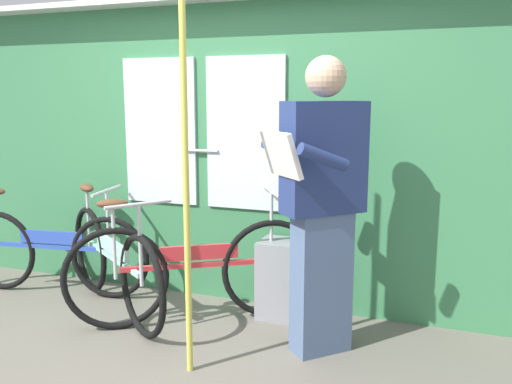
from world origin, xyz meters
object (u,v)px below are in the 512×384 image
(bicycle_leaning_behind, at_px, (194,270))
(passenger_reading_newspaper, at_px, (322,201))
(trash_bin_by_wall, at_px, (285,279))
(bicycle_near_door, at_px, (52,251))
(bicycle_by_pole, at_px, (113,262))
(handrail_pole, at_px, (186,180))

(bicycle_leaning_behind, relative_size, passenger_reading_newspaper, 0.85)
(passenger_reading_newspaper, height_order, trash_bin_by_wall, passenger_reading_newspaper)
(bicycle_near_door, xyz_separation_m, trash_bin_by_wall, (1.85, 0.19, -0.07))
(passenger_reading_newspaper, bearing_deg, bicycle_near_door, -50.65)
(bicycle_leaning_behind, xyz_separation_m, bicycle_by_pole, (-0.65, -0.00, -0.01))
(bicycle_leaning_behind, xyz_separation_m, passenger_reading_newspaper, (0.90, -0.11, 0.56))
(bicycle_by_pole, distance_m, trash_bin_by_wall, 1.25)
(bicycle_leaning_behind, bearing_deg, trash_bin_by_wall, -2.91)
(bicycle_by_pole, relative_size, trash_bin_by_wall, 2.59)
(bicycle_by_pole, bearing_deg, handrail_pole, 1.87)
(trash_bin_by_wall, bearing_deg, passenger_reading_newspaper, -50.18)
(bicycle_by_pole, bearing_deg, passenger_reading_newspaper, 31.00)
(bicycle_by_pole, xyz_separation_m, trash_bin_by_wall, (1.20, 0.31, -0.09))
(bicycle_leaning_behind, xyz_separation_m, handrail_pole, (0.27, -0.60, 0.72))
(bicycle_by_pole, bearing_deg, trash_bin_by_wall, 49.52)
(passenger_reading_newspaper, bearing_deg, bicycle_leaning_behind, -51.75)
(bicycle_leaning_behind, bearing_deg, handrail_pole, -98.42)
(bicycle_leaning_behind, relative_size, handrail_pole, 0.69)
(bicycle_leaning_behind, relative_size, trash_bin_by_wall, 2.74)
(trash_bin_by_wall, height_order, handrail_pole, handrail_pole)
(bicycle_near_door, xyz_separation_m, bicycle_leaning_behind, (1.30, -0.12, 0.03))
(bicycle_by_pole, height_order, handrail_pole, handrail_pole)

